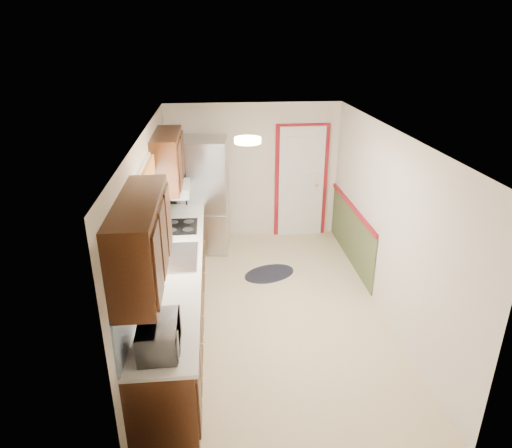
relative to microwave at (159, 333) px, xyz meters
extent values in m
cube|color=beige|center=(1.20, 1.95, -1.11)|extent=(3.20, 5.20, 0.12)
cube|color=white|center=(1.20, 1.95, 1.29)|extent=(3.20, 5.20, 0.12)
cube|color=silver|center=(1.20, 4.45, 0.09)|extent=(3.20, 0.10, 2.40)
cube|color=silver|center=(1.20, -0.55, 0.09)|extent=(3.20, 0.10, 2.40)
cube|color=silver|center=(-0.30, 1.95, 0.09)|extent=(0.10, 5.20, 2.40)
cube|color=silver|center=(2.70, 1.95, 0.09)|extent=(0.10, 5.20, 2.40)
cube|color=#371A0C|center=(0.00, 1.65, -0.66)|extent=(0.60, 4.00, 0.90)
cube|color=silver|center=(0.01, 1.65, -0.19)|extent=(0.63, 4.00, 0.04)
cube|color=#4E84BE|center=(-0.29, 1.65, 0.10)|extent=(0.02, 4.00, 0.55)
cube|color=#371A0C|center=(-0.12, 0.35, 0.71)|extent=(0.35, 1.40, 0.75)
cube|color=#371A0C|center=(-0.12, 3.05, 0.71)|extent=(0.35, 1.20, 0.75)
cube|color=white|center=(-0.29, 1.75, 0.51)|extent=(0.02, 1.00, 0.90)
cube|color=#DB4F29|center=(-0.24, 1.75, 0.86)|extent=(0.05, 1.12, 0.24)
cube|color=#B7B7BC|center=(0.01, 1.75, -0.17)|extent=(0.52, 0.82, 0.02)
cube|color=white|center=(-0.07, 3.10, 0.26)|extent=(0.45, 0.60, 0.15)
cube|color=maroon|center=(2.05, 4.42, -0.11)|extent=(0.94, 0.05, 2.08)
cube|color=white|center=(2.05, 4.39, -0.11)|extent=(0.80, 0.04, 2.00)
cube|color=#46522E|center=(2.69, 3.30, -0.66)|extent=(0.02, 2.30, 0.90)
cube|color=maroon|center=(2.67, 3.30, -0.19)|extent=(0.04, 2.30, 0.06)
cylinder|color=#FFD88C|center=(0.90, 1.75, 1.25)|extent=(0.30, 0.30, 0.06)
imported|color=white|center=(0.00, 0.00, 0.00)|extent=(0.29, 0.51, 0.34)
cube|color=#B7B7BC|center=(0.33, 4.00, -0.16)|extent=(0.87, 0.82, 1.90)
cylinder|color=black|center=(0.06, 3.59, -0.25)|extent=(0.02, 0.02, 1.33)
ellipsoid|color=black|center=(1.31, 2.92, -1.11)|extent=(0.97, 0.82, 0.01)
cube|color=black|center=(0.01, 2.70, -0.16)|extent=(0.47, 0.57, 0.02)
camera|label=1|loc=(0.52, -3.27, 2.35)|focal=32.00mm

